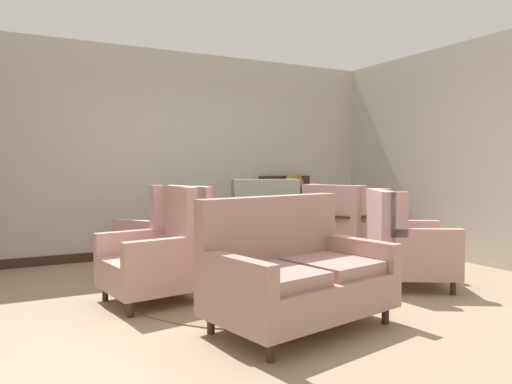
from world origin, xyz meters
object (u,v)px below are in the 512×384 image
(armchair_near_sideboard, at_px, (342,231))
(sideboard, at_px, (290,216))
(coffee_table, at_px, (279,250))
(armchair_beside_settee, at_px, (262,227))
(settee, at_px, (295,275))
(armchair_far_left, at_px, (404,245))
(armchair_foreground_right, at_px, (170,238))
(armchair_back_corner, at_px, (161,253))
(porcelain_vase, at_px, (276,230))
(side_table, at_px, (347,236))
(gramophone, at_px, (295,180))

(armchair_near_sideboard, height_order, sideboard, sideboard)
(coffee_table, relative_size, armchair_beside_settee, 0.76)
(settee, bearing_deg, armchair_beside_settee, 55.67)
(armchair_far_left, xyz_separation_m, armchair_foreground_right, (-2.04, 1.67, -0.00))
(armchair_back_corner, bearing_deg, armchair_foreground_right, 148.96)
(coffee_table, relative_size, sideboard, 0.75)
(armchair_far_left, xyz_separation_m, armchair_back_corner, (-2.46, 0.65, 0.02))
(settee, bearing_deg, armchair_foreground_right, 86.32)
(coffee_table, distance_m, armchair_far_left, 1.33)
(armchair_back_corner, bearing_deg, sideboard, 118.66)
(porcelain_vase, distance_m, armchair_far_left, 1.37)
(porcelain_vase, xyz_separation_m, armchair_back_corner, (-1.30, -0.06, -0.14))
(side_table, distance_m, gramophone, 1.83)
(coffee_table, bearing_deg, armchair_far_left, -29.71)
(armchair_beside_settee, relative_size, armchair_foreground_right, 0.94)
(side_table, bearing_deg, armchair_far_left, -90.01)
(settee, height_order, armchair_far_left, settee)
(armchair_far_left, height_order, gramophone, gramophone)
(coffee_table, height_order, porcelain_vase, porcelain_vase)
(armchair_near_sideboard, relative_size, side_table, 1.54)
(porcelain_vase, xyz_separation_m, armchair_far_left, (1.16, -0.71, -0.16))
(coffee_table, xyz_separation_m, porcelain_vase, (-0.01, 0.06, 0.21))
(gramophone, bearing_deg, settee, -122.57)
(armchair_back_corner, bearing_deg, gramophone, 117.05)
(armchair_back_corner, distance_m, gramophone, 3.46)
(armchair_near_sideboard, bearing_deg, side_table, 138.33)
(armchair_back_corner, xyz_separation_m, armchair_near_sideboard, (2.53, 0.50, -0.01))
(settee, height_order, armchair_foreground_right, armchair_foreground_right)
(armchair_back_corner, bearing_deg, armchair_beside_settee, 117.06)
(armchair_near_sideboard, distance_m, side_table, 0.22)
(porcelain_vase, distance_m, side_table, 1.20)
(armchair_beside_settee, xyz_separation_m, armchair_back_corner, (-1.79, -1.28, -0.00))
(armchair_far_left, bearing_deg, armchair_back_corner, 105.84)
(armchair_beside_settee, relative_size, gramophone, 2.35)
(porcelain_vase, height_order, armchair_near_sideboard, armchair_near_sideboard)
(gramophone, bearing_deg, side_table, -100.58)
(coffee_table, relative_size, side_table, 1.24)
(coffee_table, bearing_deg, armchair_near_sideboard, 21.99)
(coffee_table, bearing_deg, armchair_foreground_right, 131.27)
(settee, relative_size, side_table, 2.30)
(armchair_near_sideboard, bearing_deg, coffee_table, 90.68)
(armchair_near_sideboard, relative_size, sideboard, 0.94)
(armchair_foreground_right, bearing_deg, porcelain_vase, 95.47)
(porcelain_vase, height_order, armchair_far_left, armchair_far_left)
(side_table, height_order, sideboard, sideboard)
(armchair_foreground_right, bearing_deg, settee, 60.30)
(coffee_table, height_order, settee, settee)
(settee, distance_m, sideboard, 3.87)
(armchair_far_left, bearing_deg, porcelain_vase, 89.04)
(settee, height_order, sideboard, sideboard)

